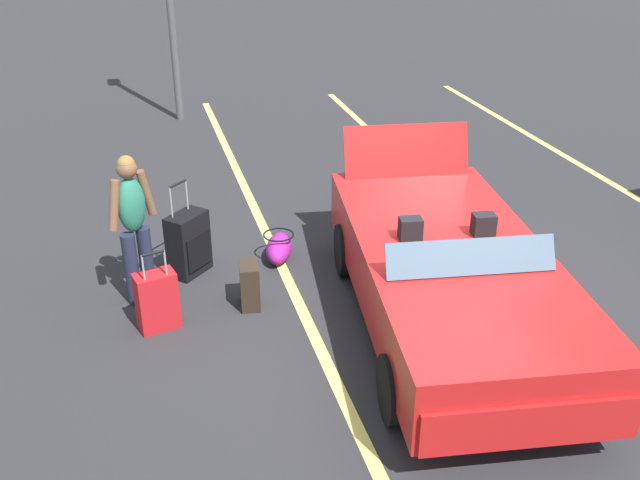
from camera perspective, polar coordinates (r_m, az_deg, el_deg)
ground_plane at (r=7.40m, az=10.00°, el=-6.97°), size 80.00×80.00×0.00m
lot_line_near at (r=7.00m, az=-0.03°, el=-8.66°), size 18.00×0.12×0.01m
lot_line_mid at (r=8.02m, az=18.99°, el=-5.26°), size 18.00×0.12×0.01m
convertible_car at (r=6.93m, az=10.84°, el=-3.78°), size 4.35×2.31×1.52m
suitcase_large_black at (r=8.25m, az=-10.52°, el=-0.31°), size 0.53×0.54×1.11m
suitcase_medium_bright at (r=7.32m, az=-12.99°, el=-4.78°), size 0.34×0.45×0.90m
suitcase_small_carryon at (r=7.57m, az=-5.68°, el=-3.62°), size 0.36×0.24×0.50m
duffel_bag at (r=8.51m, az=-3.32°, el=-0.61°), size 0.70×0.50×0.34m
traveler_person at (r=7.58m, az=-14.77°, el=1.44°), size 0.43×0.53×1.65m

